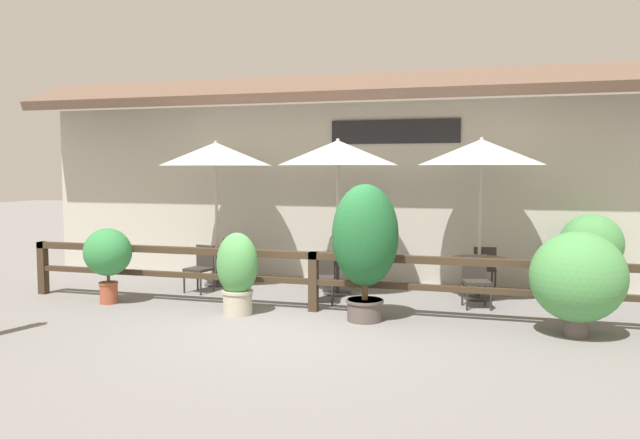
{
  "coord_description": "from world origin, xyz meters",
  "views": [
    {
      "loc": [
        2.8,
        -8.34,
        2.26
      ],
      "look_at": [
        -0.04,
        1.55,
        1.43
      ],
      "focal_mm": 35.0,
      "sensor_mm": 36.0,
      "label": 1
    }
  ],
  "objects_px": {
    "chair_near_wallside": "(235,256)",
    "patio_umbrella_far": "(481,152)",
    "chair_middle_wallside": "(345,262)",
    "dining_table_near": "(217,256)",
    "dining_table_middle": "(338,262)",
    "dining_table_far": "(479,266)",
    "potted_plant_broad_leaf": "(108,255)",
    "patio_umbrella_near": "(216,154)",
    "potted_plant_corner_fern": "(591,248)",
    "chair_near_streetside": "(201,266)",
    "chair_far_wallside": "(484,267)",
    "potted_plant_tall_tropical": "(237,271)",
    "potted_plant_entrance_palm": "(365,241)",
    "patio_umbrella_middle": "(338,153)",
    "chair_middle_streetside": "(322,274)",
    "chair_far_streetside": "(476,278)",
    "potted_plant_small_flowering": "(578,278)"
  },
  "relations": [
    {
      "from": "potted_plant_broad_leaf",
      "to": "potted_plant_tall_tropical",
      "type": "bearing_deg",
      "value": -3.47
    },
    {
      "from": "chair_middle_wallside",
      "to": "potted_plant_entrance_palm",
      "type": "xyz_separation_m",
      "value": [
        0.92,
        -2.56,
        0.73
      ]
    },
    {
      "from": "potted_plant_tall_tropical",
      "to": "potted_plant_entrance_palm",
      "type": "xyz_separation_m",
      "value": [
        1.99,
        0.15,
        0.52
      ]
    },
    {
      "from": "chair_near_wallside",
      "to": "potted_plant_corner_fern",
      "type": "height_order",
      "value": "potted_plant_corner_fern"
    },
    {
      "from": "patio_umbrella_near",
      "to": "dining_table_middle",
      "type": "relative_size",
      "value": 3.08
    },
    {
      "from": "dining_table_far",
      "to": "chair_middle_wallside",
      "type": "bearing_deg",
      "value": 168.89
    },
    {
      "from": "patio_umbrella_middle",
      "to": "dining_table_middle",
      "type": "bearing_deg",
      "value": 81.56
    },
    {
      "from": "patio_umbrella_far",
      "to": "patio_umbrella_near",
      "type": "bearing_deg",
      "value": -179.73
    },
    {
      "from": "chair_middle_streetside",
      "to": "potted_plant_tall_tropical",
      "type": "height_order",
      "value": "potted_plant_tall_tropical"
    },
    {
      "from": "chair_middle_streetside",
      "to": "patio_umbrella_far",
      "type": "distance_m",
      "value": 3.43
    },
    {
      "from": "chair_far_streetside",
      "to": "potted_plant_broad_leaf",
      "type": "distance_m",
      "value": 6.14
    },
    {
      "from": "chair_near_wallside",
      "to": "patio_umbrella_far",
      "type": "distance_m",
      "value": 5.35
    },
    {
      "from": "patio_umbrella_far",
      "to": "chair_far_wallside",
      "type": "relative_size",
      "value": 3.29
    },
    {
      "from": "chair_near_wallside",
      "to": "patio_umbrella_far",
      "type": "height_order",
      "value": "patio_umbrella_far"
    },
    {
      "from": "dining_table_near",
      "to": "potted_plant_broad_leaf",
      "type": "height_order",
      "value": "potted_plant_broad_leaf"
    },
    {
      "from": "chair_near_streetside",
      "to": "dining_table_far",
      "type": "bearing_deg",
      "value": 20.65
    },
    {
      "from": "potted_plant_entrance_palm",
      "to": "potted_plant_corner_fern",
      "type": "bearing_deg",
      "value": 39.61
    },
    {
      "from": "chair_near_streetside",
      "to": "potted_plant_entrance_palm",
      "type": "distance_m",
      "value": 3.69
    },
    {
      "from": "chair_near_streetside",
      "to": "potted_plant_broad_leaf",
      "type": "distance_m",
      "value": 1.74
    },
    {
      "from": "dining_table_middle",
      "to": "dining_table_far",
      "type": "relative_size",
      "value": 1.0
    },
    {
      "from": "patio_umbrella_middle",
      "to": "chair_far_streetside",
      "type": "relative_size",
      "value": 3.29
    },
    {
      "from": "chair_middle_streetside",
      "to": "chair_middle_wallside",
      "type": "bearing_deg",
      "value": 75.74
    },
    {
      "from": "patio_umbrella_near",
      "to": "chair_far_streetside",
      "type": "relative_size",
      "value": 3.29
    },
    {
      "from": "dining_table_far",
      "to": "chair_far_wallside",
      "type": "height_order",
      "value": "chair_far_wallside"
    },
    {
      "from": "chair_near_wallside",
      "to": "chair_middle_streetside",
      "type": "height_order",
      "value": "same"
    },
    {
      "from": "potted_plant_broad_leaf",
      "to": "potted_plant_small_flowering",
      "type": "bearing_deg",
      "value": -0.66
    },
    {
      "from": "chair_far_streetside",
      "to": "potted_plant_broad_leaf",
      "type": "bearing_deg",
      "value": 178.69
    },
    {
      "from": "patio_umbrella_middle",
      "to": "patio_umbrella_near",
      "type": "bearing_deg",
      "value": 174.89
    },
    {
      "from": "patio_umbrella_far",
      "to": "potted_plant_entrance_palm",
      "type": "height_order",
      "value": "patio_umbrella_far"
    },
    {
      "from": "potted_plant_tall_tropical",
      "to": "potted_plant_small_flowering",
      "type": "distance_m",
      "value": 4.92
    },
    {
      "from": "dining_table_near",
      "to": "potted_plant_broad_leaf",
      "type": "distance_m",
      "value": 2.31
    },
    {
      "from": "patio_umbrella_middle",
      "to": "potted_plant_entrance_palm",
      "type": "bearing_deg",
      "value": -64.04
    },
    {
      "from": "chair_near_wallside",
      "to": "potted_plant_broad_leaf",
      "type": "bearing_deg",
      "value": 61.72
    },
    {
      "from": "chair_near_streetside",
      "to": "dining_table_middle",
      "type": "xyz_separation_m",
      "value": [
        2.48,
        0.48,
        0.1
      ]
    },
    {
      "from": "patio_umbrella_near",
      "to": "potted_plant_corner_fern",
      "type": "xyz_separation_m",
      "value": [
        6.86,
        0.85,
        -1.68
      ]
    },
    {
      "from": "dining_table_near",
      "to": "chair_far_streetside",
      "type": "xyz_separation_m",
      "value": [
        4.93,
        -0.64,
        -0.1
      ]
    },
    {
      "from": "chair_far_streetside",
      "to": "patio_umbrella_far",
      "type": "bearing_deg",
      "value": 73.02
    },
    {
      "from": "chair_near_wallside",
      "to": "potted_plant_small_flowering",
      "type": "xyz_separation_m",
      "value": [
        6.24,
        -2.83,
        0.33
      ]
    },
    {
      "from": "chair_middle_wallside",
      "to": "potted_plant_broad_leaf",
      "type": "distance_m",
      "value": 4.34
    },
    {
      "from": "dining_table_near",
      "to": "dining_table_far",
      "type": "relative_size",
      "value": 1.0
    },
    {
      "from": "chair_middle_wallside",
      "to": "dining_table_near",
      "type": "bearing_deg",
      "value": 5.49
    },
    {
      "from": "patio_umbrella_middle",
      "to": "potted_plant_small_flowering",
      "type": "relative_size",
      "value": 1.96
    },
    {
      "from": "patio_umbrella_middle",
      "to": "potted_plant_corner_fern",
      "type": "xyz_separation_m",
      "value": [
        4.38,
        1.07,
        -1.68
      ]
    },
    {
      "from": "chair_near_streetside",
      "to": "chair_far_wallside",
      "type": "distance_m",
      "value": 5.21
    },
    {
      "from": "dining_table_near",
      "to": "dining_table_middle",
      "type": "height_order",
      "value": "same"
    },
    {
      "from": "patio_umbrella_near",
      "to": "chair_near_streetside",
      "type": "relative_size",
      "value": 3.29
    },
    {
      "from": "chair_near_streetside",
      "to": "chair_far_wallside",
      "type": "xyz_separation_m",
      "value": [
        5.02,
        1.38,
        0.0
      ]
    },
    {
      "from": "chair_far_wallside",
      "to": "patio_umbrella_middle",
      "type": "bearing_deg",
      "value": 10.58
    },
    {
      "from": "dining_table_near",
      "to": "dining_table_middle",
      "type": "relative_size",
      "value": 1.0
    },
    {
      "from": "dining_table_far",
      "to": "potted_plant_entrance_palm",
      "type": "bearing_deg",
      "value": -127.59
    }
  ]
}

